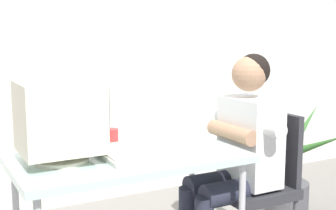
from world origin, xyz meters
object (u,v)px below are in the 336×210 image
object	(u,v)px
potted_plant	(287,171)
desk_mug	(111,137)
keyboard	(116,154)
office_chair	(260,177)
desk	(130,166)
crt_monitor	(60,118)
person_seated	(237,149)

from	to	relation	value
potted_plant	desk_mug	xyz separation A→B (m)	(-1.50, -0.17, 0.47)
keyboard	desk_mug	size ratio (longest dim) A/B	4.40
office_chair	desk	bearing A→B (deg)	179.59
desk	potted_plant	world-z (taller)	potted_plant
keyboard	potted_plant	world-z (taller)	potted_plant
potted_plant	desk_mug	bearing A→B (deg)	-173.37
desk	crt_monitor	bearing A→B (deg)	172.47
keyboard	person_seated	distance (m)	0.77
crt_monitor	potted_plant	bearing A→B (deg)	10.95
desk	office_chair	bearing A→B (deg)	-0.41
keyboard	office_chair	distance (m)	0.99
crt_monitor	office_chair	bearing A→B (deg)	-2.43
person_seated	office_chair	bearing A→B (deg)	0.00
office_chair	person_seated	bearing A→B (deg)	-180.00
desk_mug	person_seated	bearing A→B (deg)	-18.18
office_chair	desk_mug	distance (m)	0.97
desk	desk_mug	xyz separation A→B (m)	(-0.01, 0.23, 0.11)
crt_monitor	potted_plant	size ratio (longest dim) A/B	0.47
crt_monitor	office_chair	size ratio (longest dim) A/B	0.45
person_seated	desk_mug	world-z (taller)	person_seated
office_chair	potted_plant	xyz separation A→B (m)	(0.60, 0.41, -0.16)
potted_plant	crt_monitor	bearing A→B (deg)	-169.05
person_seated	potted_plant	world-z (taller)	person_seated
crt_monitor	potted_plant	world-z (taller)	crt_monitor
potted_plant	desk_mug	world-z (taller)	potted_plant
desk	crt_monitor	xyz separation A→B (m)	(-0.35, 0.05, 0.28)
crt_monitor	office_chair	distance (m)	1.32
potted_plant	desk_mug	distance (m)	1.58
crt_monitor	desk_mug	size ratio (longest dim) A/B	4.01
potted_plant	keyboard	bearing A→B (deg)	-165.84
desk	desk_mug	size ratio (longest dim) A/B	11.99
keyboard	potted_plant	xyz separation A→B (m)	(1.56, 0.39, -0.43)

